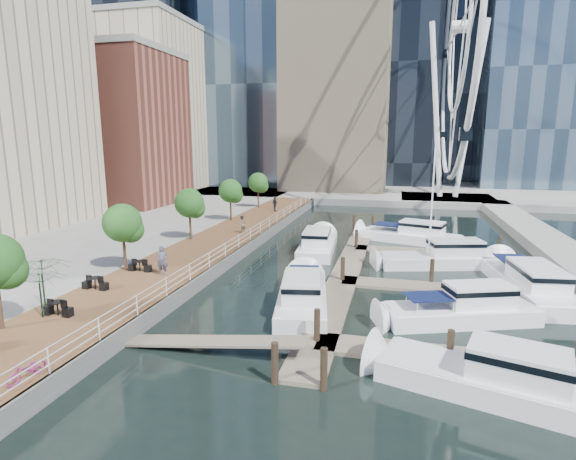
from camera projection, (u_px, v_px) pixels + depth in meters
The scene contains 19 objects.
ground at pixel (269, 322), 24.47m from camera, with size 520.00×520.00×0.00m, color black.
boardwalk at pixel (220, 244), 40.77m from camera, with size 6.00×60.00×1.00m, color brown.
seawall at pixel (252, 246), 40.07m from camera, with size 0.25×60.00×1.00m, color #595954.
land_far at pixel (375, 175), 121.45m from camera, with size 200.00×114.00×1.00m, color gray.
breakwater at pixel (556, 249), 38.70m from camera, with size 4.00×60.00×1.00m, color gray.
pier at pixel (447, 200), 70.56m from camera, with size 14.00×12.00×1.00m, color gray.
railing at pixel (250, 234), 39.89m from camera, with size 0.10×60.00×1.05m, color white, non-canonical shape.
floating_docks at pixel (415, 272), 32.00m from camera, with size 16.00×34.00×2.60m.
midrise_condos at pixel (68, 110), 55.27m from camera, with size 19.00×67.00×28.00m.
ferris_wheel at pixel (459, 27), 65.56m from camera, with size 5.80×45.60×47.80m.
street_trees at pixel (189, 203), 39.64m from camera, with size 2.60×42.60×4.60m.
cafe_tables at pixel (78, 295), 24.75m from camera, with size 2.50×13.70×0.74m.
yacht_foreground at pixel (460, 322), 24.48m from camera, with size 2.41×8.99×2.15m, color white, non-canonical shape.
bicycle at pixel (27, 370), 16.58m from camera, with size 0.55×1.58×0.83m, color #9A1672.
pedestrian_near at pixel (162, 261), 29.40m from camera, with size 0.72×0.47×1.98m, color #46455C.
pedestrian_mid at pixel (242, 224), 42.97m from camera, with size 0.85×0.66×1.76m, color #806D58.
pedestrian_far at pixel (275, 204), 55.94m from camera, with size 1.10×0.46×1.87m, color #353742.
moored_yachts at pixel (422, 272), 33.72m from camera, with size 19.29×32.47×11.50m.
cafe_seating at pixel (15, 301), 21.31m from camera, with size 4.00×9.63×2.71m.
Camera 1 is at (6.53, -22.08, 9.76)m, focal length 28.00 mm.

